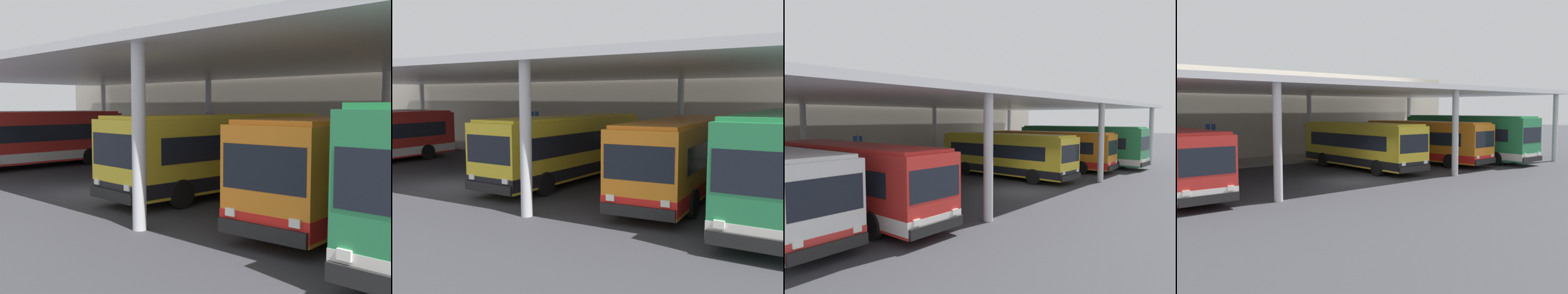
{
  "view_description": "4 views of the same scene",
  "coord_description": "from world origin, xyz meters",
  "views": [
    {
      "loc": [
        16.96,
        -11.18,
        3.51
      ],
      "look_at": [
        1.32,
        4.66,
        1.65
      ],
      "focal_mm": 45.41,
      "sensor_mm": 36.0,
      "label": 1
    },
    {
      "loc": [
        15.49,
        -14.28,
        4.05
      ],
      "look_at": [
        4.11,
        5.16,
        1.53
      ],
      "focal_mm": 40.77,
      "sensor_mm": 36.0,
      "label": 2
    },
    {
      "loc": [
        -18.12,
        -11.78,
        4.25
      ],
      "look_at": [
        3.08,
        5.44,
        2.16
      ],
      "focal_mm": 33.95,
      "sensor_mm": 36.0,
      "label": 3
    },
    {
      "loc": [
        -16.73,
        -20.86,
        4.1
      ],
      "look_at": [
        4.16,
        2.91,
        1.55
      ],
      "focal_mm": 43.44,
      "sensor_mm": 36.0,
      "label": 4
    }
  ],
  "objects": [
    {
      "name": "ground_plane",
      "position": [
        0.0,
        0.0,
        0.0
      ],
      "size": [
        200.0,
        200.0,
        0.0
      ],
      "primitive_type": "plane",
      "color": "#333338"
    },
    {
      "name": "platform_kerb",
      "position": [
        0.0,
        11.75,
        0.09
      ],
      "size": [
        42.0,
        4.5,
        0.18
      ],
      "primitive_type": "cube",
      "color": "gray",
      "rests_on": "ground"
    },
    {
      "name": "station_building_facade",
      "position": [
        0.0,
        15.0,
        3.67
      ],
      "size": [
        48.0,
        1.6,
        7.34
      ],
      "primitive_type": "cube",
      "color": "beige",
      "rests_on": "ground"
    },
    {
      "name": "canopy_shelter",
      "position": [
        0.0,
        5.5,
        5.31
      ],
      "size": [
        40.0,
        17.0,
        5.55
      ],
      "color": "silver",
      "rests_on": "ground"
    },
    {
      "name": "bus_middle_bay",
      "position": [
        3.8,
        3.64,
        1.66
      ],
      "size": [
        3.06,
        10.63,
        3.17
      ],
      "color": "yellow",
      "rests_on": "ground"
    },
    {
      "name": "bus_far_bay",
      "position": [
        9.73,
        3.24,
        1.66
      ],
      "size": [
        3.16,
        10.66,
        3.17
      ],
      "color": "orange",
      "rests_on": "ground"
    },
    {
      "name": "bus_departing",
      "position": [
        13.8,
        2.31,
        1.84
      ],
      "size": [
        2.77,
        11.34,
        3.57
      ],
      "color": "#28844C",
      "rests_on": "ground"
    },
    {
      "name": "bench_waiting",
      "position": [
        11.02,
        11.82,
        0.66
      ],
      "size": [
        1.8,
        0.45,
        0.92
      ],
      "color": "#4C515B",
      "rests_on": "platform_kerb"
    },
    {
      "name": "trash_bin",
      "position": [
        14.83,
        12.0,
        0.68
      ],
      "size": [
        0.52,
        0.52,
        0.98
      ],
      "color": "maroon",
      "rests_on": "platform_kerb"
    },
    {
      "name": "banner_sign",
      "position": [
        -3.64,
        10.94,
        1.98
      ],
      "size": [
        0.7,
        0.12,
        3.2
      ],
      "color": "#B2B2B7",
      "rests_on": "platform_kerb"
    }
  ]
}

